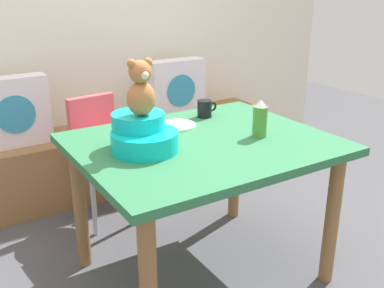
{
  "coord_description": "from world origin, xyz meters",
  "views": [
    {
      "loc": [
        -1.1,
        -1.67,
        1.46
      ],
      "look_at": [
        0.0,
        0.1,
        0.69
      ],
      "focal_mm": 41.72,
      "sensor_mm": 36.0,
      "label": 1
    }
  ],
  "objects": [
    {
      "name": "ground_plane",
      "position": [
        0.0,
        0.0,
        0.0
      ],
      "size": [
        8.0,
        8.0,
        0.0
      ],
      "primitive_type": "plane",
      "color": "#4C4C51"
    },
    {
      "name": "back_wall",
      "position": [
        0.0,
        1.51,
        1.3
      ],
      "size": [
        4.4,
        0.1,
        2.6
      ],
      "primitive_type": "cube",
      "color": "silver",
      "rests_on": "ground_plane"
    },
    {
      "name": "window_bench",
      "position": [
        0.0,
        1.24,
        0.23
      ],
      "size": [
        2.6,
        0.44,
        0.46
      ],
      "primitive_type": "cube",
      "color": "olive",
      "rests_on": "ground_plane"
    },
    {
      "name": "pillow_floral_left",
      "position": [
        -0.63,
        1.21,
        0.68
      ],
      "size": [
        0.44,
        0.15,
        0.44
      ],
      "color": "silver",
      "rests_on": "window_bench"
    },
    {
      "name": "pillow_floral_right",
      "position": [
        0.56,
        1.21,
        0.68
      ],
      "size": [
        0.44,
        0.15,
        0.44
      ],
      "color": "silver",
      "rests_on": "window_bench"
    },
    {
      "name": "book_stack",
      "position": [
        0.02,
        1.24,
        0.5
      ],
      "size": [
        0.2,
        0.14,
        0.08
      ],
      "primitive_type": "cube",
      "color": "gray",
      "rests_on": "window_bench"
    },
    {
      "name": "dining_table",
      "position": [
        0.0,
        0.0,
        0.64
      ],
      "size": [
        1.19,
        0.97,
        0.74
      ],
      "color": "#2D7247",
      "rests_on": "ground_plane"
    },
    {
      "name": "highchair",
      "position": [
        -0.21,
        0.8,
        0.52
      ],
      "size": [
        0.35,
        0.48,
        0.79
      ],
      "color": "#D84C59",
      "rests_on": "ground_plane"
    },
    {
      "name": "infant_seat_teal",
      "position": [
        -0.3,
        0.04,
        0.81
      ],
      "size": [
        0.3,
        0.33,
        0.16
      ],
      "color": "#0EBFC1",
      "rests_on": "dining_table"
    },
    {
      "name": "teddy_bear",
      "position": [
        -0.3,
        0.04,
        1.02
      ],
      "size": [
        0.13,
        0.12,
        0.25
      ],
      "color": "#B4713E",
      "rests_on": "infant_seat_teal"
    },
    {
      "name": "ketchup_bottle",
      "position": [
        0.26,
        -0.1,
        0.83
      ],
      "size": [
        0.07,
        0.07,
        0.18
      ],
      "color": "#4C8C33",
      "rests_on": "dining_table"
    },
    {
      "name": "coffee_mug",
      "position": [
        0.22,
        0.32,
        0.79
      ],
      "size": [
        0.12,
        0.08,
        0.09
      ],
      "color": "black",
      "rests_on": "dining_table"
    },
    {
      "name": "dinner_plate_near",
      "position": [
        0.0,
        0.25,
        0.75
      ],
      "size": [
        0.2,
        0.2,
        0.01
      ],
      "primitive_type": "cylinder",
      "color": "white",
      "rests_on": "dining_table"
    }
  ]
}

